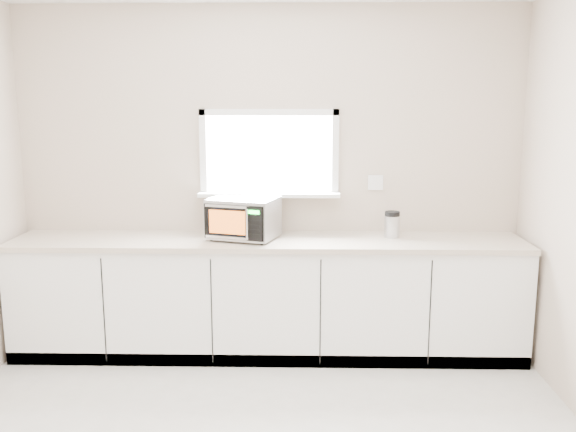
{
  "coord_description": "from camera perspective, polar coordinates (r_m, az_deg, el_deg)",
  "views": [
    {
      "loc": [
        0.26,
        -2.86,
        1.95
      ],
      "look_at": [
        0.16,
        1.55,
        1.13
      ],
      "focal_mm": 38.0,
      "sensor_mm": 36.0,
      "label": 1
    }
  ],
  "objects": [
    {
      "name": "coffee_grinder",
      "position": [
        4.78,
        9.7,
        -0.76
      ],
      "size": [
        0.14,
        0.14,
        0.21
      ],
      "rotation": [
        0.0,
        0.0,
        0.23
      ],
      "color": "#B6B9BE",
      "rests_on": "countertop"
    },
    {
      "name": "cutting_board",
      "position": [
        4.92,
        -5.95,
        0.27
      ],
      "size": [
        0.31,
        0.07,
        0.31
      ],
      "primitive_type": "cylinder",
      "rotation": [
        1.4,
        0.0,
        0.0
      ],
      "color": "#A87541",
      "rests_on": "countertop"
    },
    {
      "name": "countertop",
      "position": [
        4.68,
        -1.91,
        -2.4
      ],
      "size": [
        3.92,
        0.64,
        0.04
      ],
      "primitive_type": "cube",
      "color": "beige",
      "rests_on": "cabinets"
    },
    {
      "name": "microwave",
      "position": [
        4.66,
        -4.2,
        -0.14
      ],
      "size": [
        0.58,
        0.51,
        0.32
      ],
      "rotation": [
        0.0,
        0.0,
        -0.3
      ],
      "color": "black",
      "rests_on": "countertop"
    },
    {
      "name": "knife_block",
      "position": [
        4.74,
        -5.92,
        -0.43
      ],
      "size": [
        0.12,
        0.22,
        0.3
      ],
      "rotation": [
        0.0,
        0.0,
        0.11
      ],
      "color": "#4F311C",
      "rests_on": "countertop"
    },
    {
      "name": "cabinets",
      "position": [
        4.81,
        -1.87,
        -7.72
      ],
      "size": [
        3.92,
        0.6,
        0.88
      ],
      "primitive_type": "cube",
      "color": "white",
      "rests_on": "ground"
    },
    {
      "name": "back_wall",
      "position": [
        4.9,
        -1.74,
        3.7
      ],
      "size": [
        4.0,
        0.17,
        2.7
      ],
      "color": "beige",
      "rests_on": "ground"
    }
  ]
}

